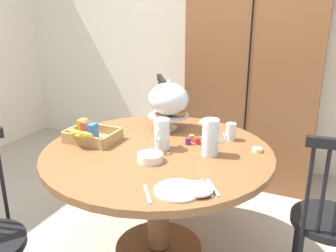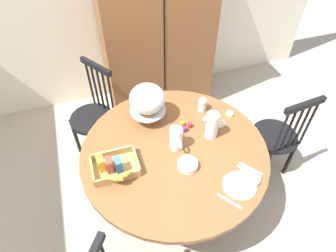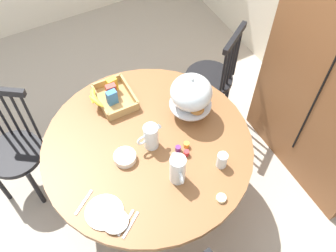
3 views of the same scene
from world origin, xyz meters
The scene contains 20 objects.
ground_plane centered at (0.00, 0.00, 0.00)m, with size 10.00×10.00×0.00m, color #A89E8E.
wooden_armoire centered at (0.34, 1.50, 0.98)m, with size 1.18×0.60×1.96m.
dining_table centered at (0.07, 0.11, 0.56)m, with size 1.36×1.36×0.74m.
windsor_chair_near_window centered at (-0.44, 0.94, 0.45)m, with size 0.46×0.46×0.97m.
windsor_chair_facing_door centered at (1.05, 0.18, 0.45)m, with size 0.40×0.40×0.97m.
pastry_stand_with_dome centered at (-0.02, 0.48, 0.94)m, with size 0.28×0.28×0.34m.
orange_juice_pitcher centered at (0.09, 0.13, 0.82)m, with size 0.09×0.18×0.19m.
milk_pitcher centered at (0.38, 0.16, 0.84)m, with size 0.18×0.10×0.21m.
cereal_basket centered at (-0.38, 0.06, 0.78)m, with size 0.32×0.30×0.12m.
china_plate_large centered at (0.37, -0.31, 0.75)m, with size 0.22×0.22×0.01m, color white.
china_plate_small centered at (0.46, -0.28, 0.76)m, with size 0.15×0.15×0.01m, color white.
cereal_bowl centered at (0.11, -0.06, 0.76)m, with size 0.14×0.14×0.04m, color white.
drinking_glass centered at (0.42, 0.44, 0.80)m, with size 0.06×0.06×0.11m, color silver.
butter_dish centered at (0.61, 0.32, 0.75)m, with size 0.06×0.06×0.02m, color beige.
jam_jar_strawberry centered at (0.26, 0.29, 0.76)m, with size 0.04×0.04×0.04m, color #B7282D.
jam_jar_apricot centered at (0.20, 0.32, 0.76)m, with size 0.04×0.04×0.04m, color orange.
jam_jar_grape centered at (0.20, 0.26, 0.76)m, with size 0.04×0.04×0.04m, color #5B2366.
table_knife centered at (0.49, -0.23, 0.74)m, with size 0.17×0.01×0.01m, color silver.
dinner_fork centered at (0.51, -0.21, 0.74)m, with size 0.17×0.01×0.01m, color silver.
soup_spoon centered at (0.26, -0.39, 0.74)m, with size 0.17×0.01×0.01m, color silver.
Camera 2 is at (-0.40, -1.19, 2.40)m, focal length 31.83 mm.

